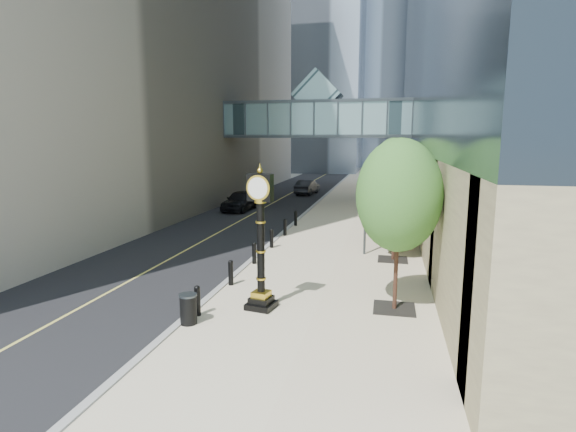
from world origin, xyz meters
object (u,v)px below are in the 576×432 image
Objects in this scene: street_clock at (261,249)px; car_far at (307,187)px; car_near at (241,200)px; pedestrian at (391,238)px; trash_bin at (188,310)px.

street_clock is 1.05× the size of car_far.
car_near is (-7.65, 20.71, -1.29)m from street_clock.
car_far is at bearing 78.67° from car_near.
street_clock is 9.76m from pedestrian.
pedestrian is at bearing 59.27° from trash_bin.
car_near is 1.06× the size of car_far.
trash_bin is 23.23m from car_near.
trash_bin is 34.79m from car_far.
pedestrian is at bearing -41.08° from car_near.
trash_bin is 0.55× the size of pedestrian.
street_clock is at bearing 67.80° from pedestrian.
trash_bin is 12.14m from pedestrian.
car_far is at bearing -65.99° from pedestrian.
pedestrian is at bearing 116.17° from car_far.
pedestrian is 0.34× the size of car_near.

